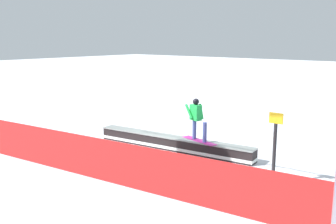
{
  "coord_description": "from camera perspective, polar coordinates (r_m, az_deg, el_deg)",
  "views": [
    {
      "loc": [
        -8.62,
        10.75,
        4.06
      ],
      "look_at": [
        -0.55,
        0.94,
        1.62
      ],
      "focal_mm": 41.42,
      "sensor_mm": 36.0,
      "label": 1
    }
  ],
  "objects": [
    {
      "name": "ground_plane",
      "position": [
        14.37,
        0.67,
        -5.53
      ],
      "size": [
        120.0,
        120.0,
        0.0
      ],
      "primitive_type": "plane",
      "color": "white"
    },
    {
      "name": "grind_box",
      "position": [
        14.31,
        0.67,
        -4.67
      ],
      "size": [
        6.36,
        1.27,
        0.49
      ],
      "color": "black",
      "rests_on": "ground_plane"
    },
    {
      "name": "snowboarder",
      "position": [
        13.62,
        4.27,
        -0.85
      ],
      "size": [
        1.58,
        0.68,
        1.48
      ],
      "color": "#BB268C",
      "rests_on": "grind_box"
    },
    {
      "name": "safety_fence",
      "position": [
        11.61,
        -11.14,
        -6.58
      ],
      "size": [
        13.43,
        1.6,
        1.23
      ],
      "primitive_type": "cube",
      "rotation": [
        0.0,
        0.0,
        0.11
      ],
      "color": "red",
      "rests_on": "ground_plane"
    },
    {
      "name": "trail_marker",
      "position": [
        11.27,
        15.42,
        -4.83
      ],
      "size": [
        0.4,
        0.1,
        2.03
      ],
      "color": "#262628",
      "rests_on": "ground_plane"
    }
  ]
}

